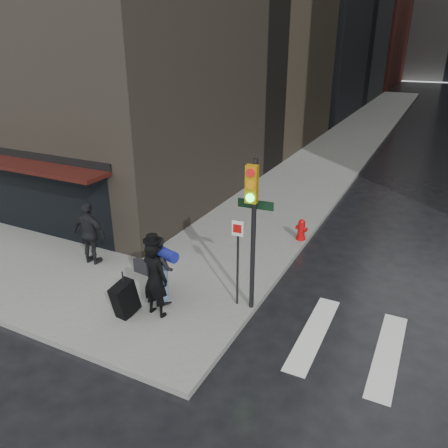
{
  "coord_description": "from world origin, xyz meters",
  "views": [
    {
      "loc": [
        5.32,
        -7.18,
        6.13
      ],
      "look_at": [
        0.22,
        3.01,
        1.3
      ],
      "focal_mm": 35.0,
      "sensor_mm": 36.0,
      "label": 1
    }
  ],
  "objects_px": {
    "man_greycoat": "(90,233)",
    "traffic_light": "(251,217)",
    "man_jeans": "(159,268)",
    "man_overcoat": "(148,282)",
    "fire_hydrant": "(301,230)"
  },
  "relations": [
    {
      "from": "man_overcoat",
      "to": "man_greycoat",
      "type": "xyz_separation_m",
      "value": [
        -3.0,
        1.38,
        0.05
      ]
    },
    {
      "from": "man_greycoat",
      "to": "man_overcoat",
      "type": "bearing_deg",
      "value": 153.67
    },
    {
      "from": "man_overcoat",
      "to": "fire_hydrant",
      "type": "bearing_deg",
      "value": -102.5
    },
    {
      "from": "man_greycoat",
      "to": "fire_hydrant",
      "type": "bearing_deg",
      "value": -140.79
    },
    {
      "from": "man_jeans",
      "to": "traffic_light",
      "type": "height_order",
      "value": "traffic_light"
    },
    {
      "from": "man_overcoat",
      "to": "man_jeans",
      "type": "distance_m",
      "value": 0.67
    },
    {
      "from": "fire_hydrant",
      "to": "man_jeans",
      "type": "bearing_deg",
      "value": -112.63
    },
    {
      "from": "man_jeans",
      "to": "fire_hydrant",
      "type": "height_order",
      "value": "man_jeans"
    },
    {
      "from": "man_greycoat",
      "to": "man_jeans",
      "type": "bearing_deg",
      "value": 164.02
    },
    {
      "from": "man_jeans",
      "to": "traffic_light",
      "type": "bearing_deg",
      "value": -138.58
    },
    {
      "from": "man_jeans",
      "to": "man_greycoat",
      "type": "height_order",
      "value": "man_greycoat"
    },
    {
      "from": "man_greycoat",
      "to": "traffic_light",
      "type": "relative_size",
      "value": 0.5
    },
    {
      "from": "man_greycoat",
      "to": "traffic_light",
      "type": "bearing_deg",
      "value": 176.92
    },
    {
      "from": "man_jeans",
      "to": "man_overcoat",
      "type": "bearing_deg",
      "value": 129.83
    },
    {
      "from": "man_jeans",
      "to": "fire_hydrant",
      "type": "distance_m",
      "value": 5.4
    }
  ]
}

